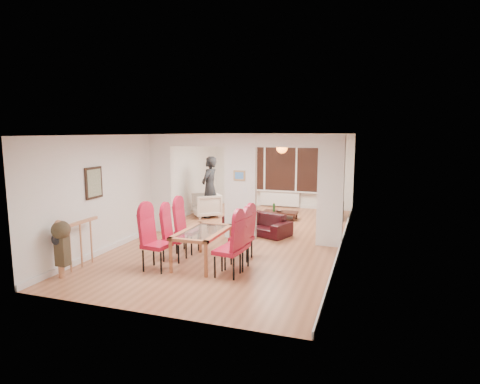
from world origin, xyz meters
The scene contains 24 objects.
floor centered at (0.00, 0.00, 0.00)m, with size 5.00×9.00×0.01m, color #A56542.
room_walls centered at (0.00, 0.00, 1.30)m, with size 5.00×9.00×2.60m, color silver, non-canonical shape.
divider_wall centered at (0.00, 0.00, 1.30)m, with size 5.00×0.18×2.60m, color white.
bay_window_blinds centered at (0.00, 4.44, 1.50)m, with size 3.00×0.08×1.80m, color black.
radiator centered at (0.00, 4.40, 0.30)m, with size 1.40×0.08×0.50m, color white.
pendant_light centered at (0.30, 3.30, 2.15)m, with size 0.36×0.36×0.36m, color orange.
stair_newel centered at (-2.25, -3.20, 0.55)m, with size 0.40×1.20×1.10m, color #B67A53, non-canonical shape.
wall_poster centered at (-2.47, -2.40, 1.60)m, with size 0.04×0.52×0.67m, color gray.
pillar_photo centered at (0.00, -0.10, 1.60)m, with size 0.30×0.03×0.25m, color #4C8CD8.
dining_table centered at (-0.10, -2.14, 0.34)m, with size 0.83×1.47×0.69m, color #A05E3B, non-canonical shape.
dining_chair_la centered at (-0.79, -2.75, 0.58)m, with size 0.47×0.47×1.17m, color #A9112B, non-canonical shape.
dining_chair_lb centered at (-0.74, -2.12, 0.53)m, with size 0.43×0.43×1.07m, color #A9112B, non-canonical shape.
dining_chair_lc centered at (-0.73, -1.53, 0.55)m, with size 0.44×0.44×1.10m, color #A9112B, non-canonical shape.
dining_chair_ra centered at (0.62, -2.63, 0.56)m, with size 0.45×0.45×1.12m, color #A9112B, non-canonical shape.
dining_chair_rb centered at (0.65, -2.20, 0.55)m, with size 0.44×0.44×1.09m, color #A9112B, non-canonical shape.
dining_chair_rc centered at (0.56, -1.62, 0.53)m, with size 0.42×0.42×1.06m, color #A9112B, non-canonical shape.
sofa centered at (0.24, 0.63, 0.27)m, with size 1.86×0.73×0.54m, color black.
armchair centered at (-1.83, 2.08, 0.37)m, with size 0.82×0.79×0.74m, color beige.
person centered at (-1.69, 2.03, 0.96)m, with size 0.46×0.70×1.91m, color black.
television centered at (2.00, 3.14, 0.31)m, with size 0.14×1.07×0.61m, color black.
coffee_table centered at (0.46, 2.48, 0.12)m, with size 1.04×0.52×0.24m, color black, non-canonical shape.
bottle centered at (0.27, 2.41, 0.37)m, with size 0.07×0.07×0.26m, color #143F19.
bowl centered at (0.44, 2.40, 0.26)m, with size 0.20×0.20×0.05m, color black.
shoes centered at (0.04, -0.46, 0.05)m, with size 0.24×0.26×0.10m, color black, non-canonical shape.
Camera 1 is at (3.13, -9.37, 2.68)m, focal length 30.00 mm.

